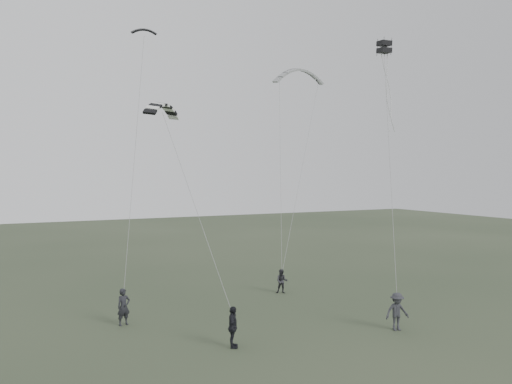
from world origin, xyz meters
name	(u,v)px	position (x,y,z in m)	size (l,w,h in m)	color
ground	(288,335)	(0.00, 0.00, 0.00)	(140.00, 140.00, 0.00)	#2F3B28
flyer_left	(124,307)	(-7.15, 5.31, 0.99)	(0.72, 0.47, 1.98)	black
flyer_right	(282,281)	(4.03, 7.86, 0.82)	(0.80, 0.62, 1.64)	#29292E
flyer_center	(233,327)	(-3.27, -0.51, 0.97)	(1.14, 0.47, 1.95)	black
flyer_far	(397,312)	(5.44, -1.88, 0.99)	(1.27, 0.73, 1.97)	#2D2D33
kite_dark_small	(144,30)	(-4.54, 11.02, 17.57)	(1.61, 0.48, 0.52)	black
kite_pale_large	(299,70)	(9.38, 14.58, 16.91)	(4.31, 0.97, 1.74)	#979A9C
kite_striped	(162,104)	(-4.85, 5.68, 12.03)	(2.81, 0.70, 1.12)	black
kite_box	(384,47)	(8.65, 3.05, 16.11)	(0.70, 0.70, 0.74)	black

